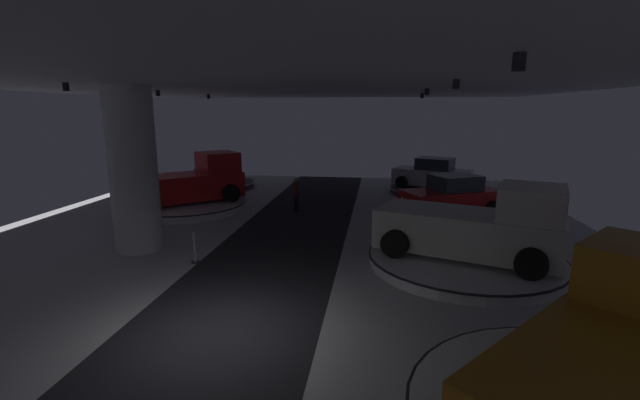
% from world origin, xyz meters
% --- Properties ---
extents(ground, '(24.00, 44.00, 0.06)m').
position_xyz_m(ground, '(0.00, 0.00, -0.02)').
color(ground, '#B2B2B7').
extents(ceiling_with_spotlights, '(24.00, 44.00, 0.39)m').
position_xyz_m(ceiling_with_spotlights, '(0.00, 0.00, 5.55)').
color(ceiling_with_spotlights, silver).
extents(column_left, '(1.56, 1.56, 5.50)m').
position_xyz_m(column_left, '(-4.76, 5.18, 2.75)').
color(column_left, silver).
rests_on(column_left, ground).
extents(display_platform_mid_right, '(5.88, 5.88, 0.35)m').
position_xyz_m(display_platform_mid_right, '(6.05, 4.98, 0.20)').
color(display_platform_mid_right, silver).
rests_on(display_platform_mid_right, ground).
extents(pickup_truck_mid_right, '(5.70, 4.02, 2.30)m').
position_xyz_m(pickup_truck_mid_right, '(6.35, 4.87, 1.29)').
color(pickup_truck_mid_right, silver).
rests_on(pickup_truck_mid_right, display_platform_mid_right).
extents(pickup_truck_near_right, '(5.06, 5.38, 2.30)m').
position_xyz_m(pickup_truck_near_right, '(6.91, -1.93, 1.24)').
color(pickup_truck_near_right, '#B77519').
rests_on(pickup_truck_near_right, display_platform_near_right).
extents(display_platform_far_right, '(5.84, 5.84, 0.26)m').
position_xyz_m(display_platform_far_right, '(6.51, 10.81, 0.14)').
color(display_platform_far_right, silver).
rests_on(display_platform_far_right, ground).
extents(display_car_far_right, '(4.57, 3.52, 1.71)m').
position_xyz_m(display_car_far_right, '(6.54, 10.82, 1.02)').
color(display_car_far_right, red).
rests_on(display_car_far_right, display_platform_far_right).
extents(display_platform_far_left, '(5.68, 5.68, 0.37)m').
position_xyz_m(display_platform_far_left, '(-5.78, 11.02, 0.21)').
color(display_platform_far_left, silver).
rests_on(display_platform_far_left, ground).
extents(pickup_truck_far_left, '(5.35, 5.10, 2.30)m').
position_xyz_m(pickup_truck_far_left, '(-5.54, 11.24, 1.31)').
color(pickup_truck_far_left, red).
rests_on(pickup_truck_far_left, display_platform_far_left).
extents(display_platform_deep_right, '(4.78, 4.78, 0.33)m').
position_xyz_m(display_platform_deep_right, '(6.37, 16.88, 0.18)').
color(display_platform_deep_right, '#333338').
rests_on(display_platform_deep_right, ground).
extents(display_car_deep_right, '(4.57, 3.43, 1.71)m').
position_xyz_m(display_car_deep_right, '(6.40, 16.87, 1.10)').
color(display_car_deep_right, silver).
rests_on(display_car_deep_right, display_platform_deep_right).
extents(display_platform_deep_left, '(4.66, 4.66, 0.37)m').
position_xyz_m(display_platform_deep_left, '(-6.52, 16.94, 0.20)').
color(display_platform_deep_left, '#333338').
rests_on(display_platform_deep_left, ground).
extents(display_car_deep_left, '(3.73, 4.52, 1.71)m').
position_xyz_m(display_car_deep_left, '(-6.50, 16.91, 1.13)').
color(display_car_deep_left, silver).
rests_on(display_car_deep_left, display_platform_deep_left).
extents(visitor_walking_near, '(0.32, 0.32, 1.59)m').
position_xyz_m(visitor_walking_near, '(-0.45, 11.40, 0.91)').
color(visitor_walking_near, black).
rests_on(visitor_walking_near, ground).
extents(stanchion_a, '(0.28, 0.28, 1.01)m').
position_xyz_m(stanchion_a, '(-2.30, 4.14, 0.37)').
color(stanchion_a, '#333338').
rests_on(stanchion_a, ground).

